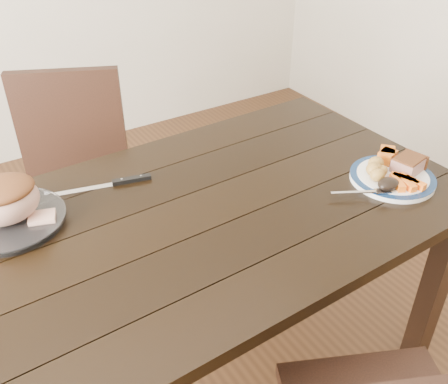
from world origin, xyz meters
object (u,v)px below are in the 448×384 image
chair_far (75,178)px  carving_knife (119,182)px  dining_table (198,237)px  fork (365,192)px  roast_joint (4,201)px  serving_platter (10,221)px  pork_slice (408,165)px  dinner_plate (392,178)px

chair_far → carving_knife: (0.02, -0.47, 0.23)m
dining_table → carving_knife: carving_knife is taller
fork → roast_joint: size_ratio=0.90×
dining_table → serving_platter: bearing=153.9°
pork_slice → roast_joint: (-1.12, 0.41, 0.04)m
serving_platter → carving_knife: (0.33, 0.03, -0.00)m
serving_platter → pork_slice: 1.19m
dining_table → roast_joint: bearing=153.9°
chair_far → fork: size_ratio=5.64×
dining_table → serving_platter: 0.52m
dining_table → serving_platter: size_ratio=5.56×
serving_platter → chair_far: bearing=58.3°
chair_far → roast_joint: 0.67m
dinner_plate → roast_joint: (-1.06, 0.41, 0.07)m
dining_table → chair_far: 0.76m
serving_platter → fork: (0.92, -0.43, 0.01)m
chair_far → dinner_plate: size_ratio=3.57×
chair_far → fork: bearing=147.1°
serving_platter → pork_slice: (1.12, -0.41, 0.03)m
serving_platter → roast_joint: roast_joint is taller
carving_knife → dining_table: bearing=-49.7°
pork_slice → fork: (-0.20, -0.02, -0.02)m
dining_table → fork: 0.51m
serving_platter → dining_table: bearing=-26.1°
dinner_plate → carving_knife: dinner_plate is taller
serving_platter → roast_joint: bearing=0.0°
pork_slice → dining_table: bearing=164.0°
fork → roast_joint: (-0.92, 0.43, 0.06)m
fork → carving_knife: bearing=170.1°
roast_joint → dining_table: bearing=-26.1°
pork_slice → roast_joint: roast_joint is taller
fork → dinner_plate: bearing=37.3°
dining_table → pork_slice: (0.66, -0.19, 0.13)m
dining_table → fork: (0.46, -0.21, 0.11)m
roast_joint → carving_knife: bearing=5.2°
serving_platter → fork: 1.01m
carving_knife → fork: bearing=-24.9°
dinner_plate → fork: bearing=-171.0°
fork → carving_knife: 0.75m
dinner_plate → pork_slice: 0.07m
roast_joint → serving_platter: bearing=0.0°
dinner_plate → roast_joint: size_ratio=1.42×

